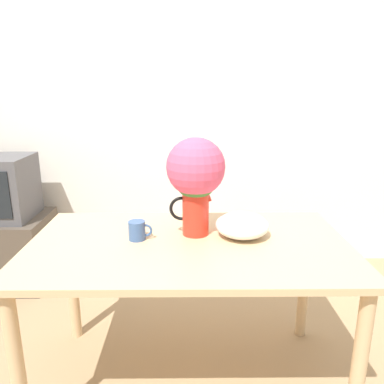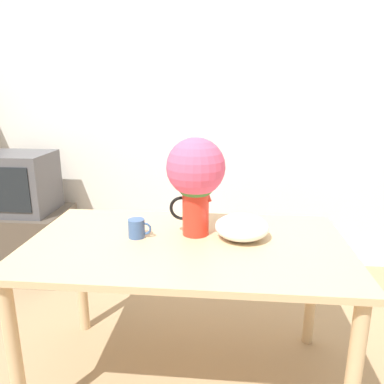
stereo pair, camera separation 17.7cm
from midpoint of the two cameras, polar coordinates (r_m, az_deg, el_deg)
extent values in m
cube|color=silver|center=(3.03, -3.44, 12.77)|extent=(8.00, 0.05, 2.60)
cube|color=tan|center=(1.75, -3.47, -8.15)|extent=(1.48, 0.84, 0.03)
cylinder|color=tan|center=(1.81, -27.87, -23.14)|extent=(0.06, 0.06, 0.73)
cylinder|color=tan|center=(1.74, 21.21, -24.00)|extent=(0.06, 0.06, 0.73)
cylinder|color=tan|center=(2.37, -19.91, -12.65)|extent=(0.06, 0.06, 0.73)
cylinder|color=tan|center=(2.31, 14.64, -12.87)|extent=(0.06, 0.06, 0.73)
cylinder|color=red|center=(1.79, -2.27, -2.93)|extent=(0.13, 0.13, 0.24)
cone|color=red|center=(1.77, -0.54, -0.40)|extent=(0.04, 0.04, 0.06)
torus|color=black|center=(1.79, -4.41, -2.58)|extent=(0.12, 0.02, 0.12)
sphere|color=#3D7033|center=(1.75, -2.32, 2.23)|extent=(0.21, 0.21, 0.21)
sphere|color=#DB4C70|center=(1.74, -2.34, 3.79)|extent=(0.28, 0.28, 0.28)
cylinder|color=#385689|center=(1.79, -11.23, -5.81)|extent=(0.08, 0.08, 0.09)
torus|color=#385689|center=(1.78, -9.90, -5.83)|extent=(0.06, 0.01, 0.06)
ellipsoid|color=white|center=(1.79, 4.85, -5.11)|extent=(0.25, 0.25, 0.11)
cube|color=#4C4238|center=(3.23, -27.89, -7.83)|extent=(0.65, 0.52, 0.52)
camera|label=1|loc=(0.09, -92.86, -0.80)|focal=35.00mm
camera|label=2|loc=(0.09, 87.14, 0.80)|focal=35.00mm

